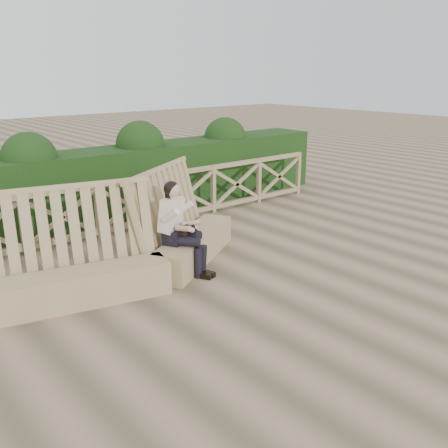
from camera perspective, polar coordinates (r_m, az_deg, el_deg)
ground at (r=7.72m, az=2.51°, el=-6.92°), size 60.00×60.00×0.00m
bench at (r=7.91m, az=-9.35°, el=-3.34°), size 4.50×1.91×1.62m
woman at (r=7.93m, az=-5.19°, el=-0.07°), size 0.66×0.95×1.51m
guardrail at (r=10.25m, az=-10.68°, el=2.22°), size 10.10×0.09×1.10m
hedge at (r=11.25m, az=-13.75°, el=4.39°), size 12.00×1.20×1.50m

